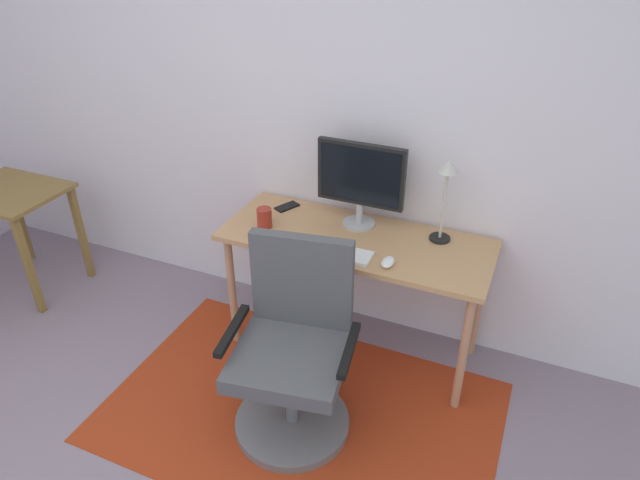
{
  "coord_description": "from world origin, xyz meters",
  "views": [
    {
      "loc": [
        1.32,
        -0.59,
        2.29
      ],
      "look_at": [
        0.38,
        1.6,
        0.85
      ],
      "focal_mm": 31.76,
      "sensor_mm": 36.0,
      "label": 1
    }
  ],
  "objects_px": {
    "desk": "(355,251)",
    "keyboard": "(330,250)",
    "cell_phone": "(287,207)",
    "desk_lamp": "(446,185)",
    "monitor": "(361,178)",
    "office_chair": "(294,359)",
    "side_table": "(14,209)",
    "computer_mouse": "(388,262)",
    "coffee_cup": "(264,218)"
  },
  "relations": [
    {
      "from": "keyboard",
      "to": "cell_phone",
      "type": "relative_size",
      "value": 3.07
    },
    {
      "from": "coffee_cup",
      "to": "computer_mouse",
      "type": "bearing_deg",
      "value": -7.61
    },
    {
      "from": "computer_mouse",
      "to": "office_chair",
      "type": "xyz_separation_m",
      "value": [
        -0.31,
        -0.44,
        -0.37
      ]
    },
    {
      "from": "monitor",
      "to": "side_table",
      "type": "xyz_separation_m",
      "value": [
        -2.21,
        -0.4,
        -0.45
      ]
    },
    {
      "from": "desk",
      "to": "monitor",
      "type": "relative_size",
      "value": 3.01
    },
    {
      "from": "desk",
      "to": "keyboard",
      "type": "distance_m",
      "value": 0.22
    },
    {
      "from": "keyboard",
      "to": "monitor",
      "type": "bearing_deg",
      "value": 83.92
    },
    {
      "from": "desk",
      "to": "computer_mouse",
      "type": "height_order",
      "value": "computer_mouse"
    },
    {
      "from": "computer_mouse",
      "to": "side_table",
      "type": "relative_size",
      "value": 0.15
    },
    {
      "from": "desk",
      "to": "side_table",
      "type": "height_order",
      "value": "desk"
    },
    {
      "from": "cell_phone",
      "to": "desk_lamp",
      "type": "height_order",
      "value": "desk_lamp"
    },
    {
      "from": "coffee_cup",
      "to": "side_table",
      "type": "relative_size",
      "value": 0.15
    },
    {
      "from": "desk",
      "to": "cell_phone",
      "type": "distance_m",
      "value": 0.52
    },
    {
      "from": "desk_lamp",
      "to": "computer_mouse",
      "type": "bearing_deg",
      "value": -117.42
    },
    {
      "from": "cell_phone",
      "to": "office_chair",
      "type": "distance_m",
      "value": 0.96
    },
    {
      "from": "computer_mouse",
      "to": "side_table",
      "type": "bearing_deg",
      "value": -178.22
    },
    {
      "from": "coffee_cup",
      "to": "cell_phone",
      "type": "xyz_separation_m",
      "value": [
        0.01,
        0.25,
        -0.05
      ]
    },
    {
      "from": "keyboard",
      "to": "side_table",
      "type": "bearing_deg",
      "value": -178.0
    },
    {
      "from": "desk",
      "to": "computer_mouse",
      "type": "xyz_separation_m",
      "value": [
        0.23,
        -0.18,
        0.1
      ]
    },
    {
      "from": "desk",
      "to": "side_table",
      "type": "bearing_deg",
      "value": -173.36
    },
    {
      "from": "desk",
      "to": "office_chair",
      "type": "relative_size",
      "value": 1.46
    },
    {
      "from": "desk",
      "to": "desk_lamp",
      "type": "relative_size",
      "value": 3.22
    },
    {
      "from": "keyboard",
      "to": "computer_mouse",
      "type": "distance_m",
      "value": 0.3
    },
    {
      "from": "desk",
      "to": "keyboard",
      "type": "relative_size",
      "value": 3.35
    },
    {
      "from": "monitor",
      "to": "desk_lamp",
      "type": "height_order",
      "value": "monitor"
    },
    {
      "from": "desk_lamp",
      "to": "office_chair",
      "type": "distance_m",
      "value": 1.14
    },
    {
      "from": "keyboard",
      "to": "cell_phone",
      "type": "height_order",
      "value": "keyboard"
    },
    {
      "from": "desk",
      "to": "office_chair",
      "type": "bearing_deg",
      "value": -96.81
    },
    {
      "from": "monitor",
      "to": "cell_phone",
      "type": "xyz_separation_m",
      "value": [
        -0.45,
        0.02,
        -0.27
      ]
    },
    {
      "from": "monitor",
      "to": "keyboard",
      "type": "relative_size",
      "value": 1.11
    },
    {
      "from": "cell_phone",
      "to": "desk_lamp",
      "type": "xyz_separation_m",
      "value": [
        0.9,
        -0.01,
        0.31
      ]
    },
    {
      "from": "keyboard",
      "to": "side_table",
      "type": "relative_size",
      "value": 0.6
    },
    {
      "from": "desk_lamp",
      "to": "side_table",
      "type": "xyz_separation_m",
      "value": [
        -2.66,
        -0.42,
        -0.49
      ]
    },
    {
      "from": "keyboard",
      "to": "cell_phone",
      "type": "xyz_separation_m",
      "value": [
        -0.42,
        0.35,
        -0.0
      ]
    },
    {
      "from": "coffee_cup",
      "to": "office_chair",
      "type": "bearing_deg",
      "value": -51.74
    },
    {
      "from": "desk",
      "to": "keyboard",
      "type": "height_order",
      "value": "keyboard"
    },
    {
      "from": "coffee_cup",
      "to": "cell_phone",
      "type": "relative_size",
      "value": 0.78
    },
    {
      "from": "desk_lamp",
      "to": "office_chair",
      "type": "relative_size",
      "value": 0.45
    },
    {
      "from": "desk_lamp",
      "to": "desk",
      "type": "bearing_deg",
      "value": -158.99
    },
    {
      "from": "monitor",
      "to": "cell_phone",
      "type": "distance_m",
      "value": 0.53
    },
    {
      "from": "cell_phone",
      "to": "office_chair",
      "type": "relative_size",
      "value": 0.14
    },
    {
      "from": "desk",
      "to": "side_table",
      "type": "xyz_separation_m",
      "value": [
        -2.24,
        -0.26,
        -0.09
      ]
    },
    {
      "from": "keyboard",
      "to": "side_table",
      "type": "xyz_separation_m",
      "value": [
        -2.17,
        -0.08,
        -0.18
      ]
    },
    {
      "from": "monitor",
      "to": "side_table",
      "type": "distance_m",
      "value": 2.29
    },
    {
      "from": "desk_lamp",
      "to": "keyboard",
      "type": "bearing_deg",
      "value": -144.52
    },
    {
      "from": "desk",
      "to": "desk_lamp",
      "type": "xyz_separation_m",
      "value": [
        0.41,
        0.16,
        0.4
      ]
    },
    {
      "from": "computer_mouse",
      "to": "monitor",
      "type": "bearing_deg",
      "value": 129.51
    },
    {
      "from": "coffee_cup",
      "to": "office_chair",
      "type": "height_order",
      "value": "office_chair"
    },
    {
      "from": "desk",
      "to": "office_chair",
      "type": "xyz_separation_m",
      "value": [
        -0.07,
        -0.63,
        -0.27
      ]
    },
    {
      "from": "desk",
      "to": "coffee_cup",
      "type": "height_order",
      "value": "coffee_cup"
    }
  ]
}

